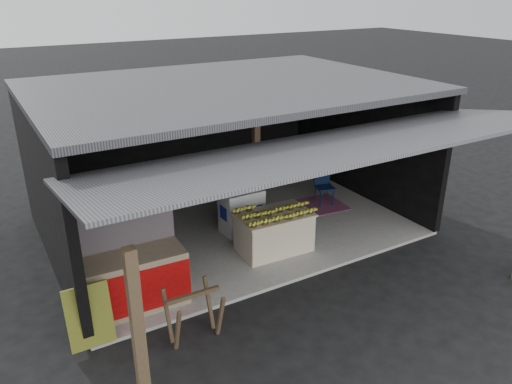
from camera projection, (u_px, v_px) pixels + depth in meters
ground at (297, 282)px, 8.63m from camera, size 80.00×80.00×0.00m
concrete_slab at (230, 225)px, 10.60m from camera, size 7.00×5.00×0.06m
shophouse at (220, 127)px, 10.06m from camera, size 7.40×7.29×3.02m
banana_table at (274, 232)px, 9.39m from camera, size 1.42×0.92×0.76m
banana_pile at (274, 210)px, 9.22m from camera, size 1.31×0.82×0.15m
white_crate at (242, 211)px, 10.10m from camera, size 0.81×0.56×0.90m
neighbor_stall at (132, 278)px, 7.70m from camera, size 1.65×0.79×1.67m
green_signboard at (89, 316)px, 6.87m from camera, size 0.62×0.20×0.92m
sawhorse at (194, 311)px, 7.04m from camera, size 0.80×0.69×0.78m
water_barrel at (296, 220)px, 10.10m from camera, size 0.38×0.38×0.56m
plastic_chair at (323, 183)px, 11.45m from camera, size 0.46×0.46×0.81m
magenta_rug at (312, 206)px, 11.38m from camera, size 1.59×1.14×0.01m
picture_frames at (174, 114)px, 11.70m from camera, size 1.62×0.04×0.46m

